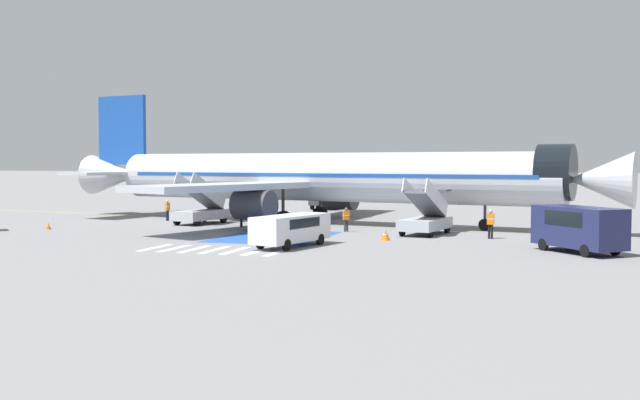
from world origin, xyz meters
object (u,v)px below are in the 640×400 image
(ground_crew_2, at_px, (167,209))
(ground_crew_1, at_px, (346,218))
(boarding_stairs_aft, at_px, (201,211))
(fuel_tanker, at_px, (331,192))
(ground_crew_3, at_px, (241,212))
(ground_crew_0, at_px, (491,222))
(service_van_1, at_px, (579,226))
(boarding_stairs_forward, at_px, (426,220))
(traffic_cone_0, at_px, (48,226))
(traffic_cone_1, at_px, (385,235))
(airliner, at_px, (315,177))
(service_van_2, at_px, (291,227))

(ground_crew_2, bearing_deg, ground_crew_1, 81.53)
(boarding_stairs_aft, height_order, fuel_tanker, boarding_stairs_aft)
(fuel_tanker, relative_size, ground_crew_3, 5.43)
(ground_crew_0, height_order, ground_crew_1, ground_crew_0)
(ground_crew_1, bearing_deg, service_van_1, 115.89)
(boarding_stairs_forward, bearing_deg, ground_crew_2, 176.85)
(traffic_cone_0, distance_m, traffic_cone_1, 24.27)
(airliner, height_order, ground_crew_2, airliner)
(traffic_cone_0, bearing_deg, traffic_cone_1, -0.99)
(fuel_tanker, relative_size, ground_crew_0, 5.54)
(traffic_cone_1, bearing_deg, traffic_cone_0, 179.01)
(boarding_stairs_forward, bearing_deg, fuel_tanker, 129.09)
(boarding_stairs_forward, height_order, service_van_1, boarding_stairs_forward)
(traffic_cone_1, bearing_deg, ground_crew_0, 25.06)
(boarding_stairs_forward, distance_m, traffic_cone_0, 26.33)
(ground_crew_2, bearing_deg, airliner, 102.60)
(ground_crew_3, bearing_deg, fuel_tanker, -40.87)
(fuel_tanker, bearing_deg, boarding_stairs_aft, -104.02)
(fuel_tanker, height_order, traffic_cone_1, fuel_tanker)
(service_van_1, distance_m, traffic_cone_0, 35.39)
(fuel_tanker, relative_size, ground_crew_2, 5.97)
(fuel_tanker, xyz_separation_m, ground_crew_2, (-7.76, -20.75, -0.67))
(airliner, relative_size, service_van_2, 7.82)
(ground_crew_0, height_order, traffic_cone_1, ground_crew_0)
(airliner, relative_size, service_van_1, 8.72)
(service_van_2, height_order, traffic_cone_0, service_van_2)
(airliner, bearing_deg, traffic_cone_0, -46.99)
(airliner, bearing_deg, ground_crew_3, -29.71)
(boarding_stairs_forward, relative_size, ground_crew_2, 3.27)
(ground_crew_2, bearing_deg, boarding_stairs_aft, 71.51)
(fuel_tanker, xyz_separation_m, traffic_cone_0, (-12.02, -30.18, -1.41))
(service_van_1, bearing_deg, traffic_cone_0, -45.60)
(boarding_stairs_forward, relative_size, service_van_2, 0.94)
(airliner, xyz_separation_m, service_van_2, (3.48, -15.67, -2.48))
(fuel_tanker, xyz_separation_m, traffic_cone_1, (12.24, -30.60, -1.31))
(airliner, bearing_deg, ground_crew_0, 71.29)
(boarding_stairs_aft, height_order, ground_crew_2, boarding_stairs_aft)
(boarding_stairs_aft, bearing_deg, boarding_stairs_forward, 0.00)
(fuel_tanker, bearing_deg, service_van_2, -82.01)
(traffic_cone_0, bearing_deg, ground_crew_0, 4.52)
(airliner, bearing_deg, boarding_stairs_forward, 67.43)
(airliner, xyz_separation_m, ground_crew_3, (-4.11, -4.77, -2.49))
(boarding_stairs_aft, xyz_separation_m, traffic_cone_0, (-8.23, -7.40, -0.76))
(ground_crew_1, bearing_deg, airliner, -90.36)
(service_van_2, relative_size, traffic_cone_0, 12.60)
(service_van_1, height_order, ground_crew_1, service_van_1)
(fuel_tanker, xyz_separation_m, ground_crew_1, (8.50, -25.74, -0.70))
(service_van_2, xyz_separation_m, ground_crew_3, (-7.59, 10.91, -0.02))
(airliner, height_order, traffic_cone_0, airliner)
(service_van_1, relative_size, traffic_cone_0, 11.30)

